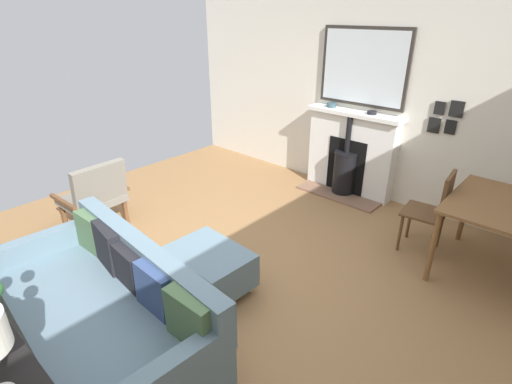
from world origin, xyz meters
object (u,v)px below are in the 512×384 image
Objects in this scene: sofa at (108,307)px; ottoman at (210,266)px; fireplace at (349,157)px; dining_chair_near_fireplace at (435,207)px; armchair_accent at (95,194)px; mantel_bowl_far at (372,112)px; dining_table at (503,214)px; mantel_bowl_near at (331,105)px.

ottoman is (-0.92, 0.08, -0.09)m from sofa.
fireplace reaches higher than dining_chair_near_fireplace.
sofa is at bearing 64.87° from armchair_accent.
armchair_accent is at bearing -32.82° from mantel_bowl_far.
dining_table is (-2.84, 1.89, 0.32)m from sofa.
dining_table is (0.78, 2.32, -0.50)m from mantel_bowl_near.
dining_chair_near_fireplace is (0.78, 1.16, -0.63)m from mantel_bowl_far.
mantel_bowl_far is at bearing 94.68° from fireplace.
mantel_bowl_near is 0.59m from mantel_bowl_far.
mantel_bowl_near is at bearing -173.21° from sofa.
fireplace is 0.68m from mantel_bowl_far.
sofa is 1.85m from armchair_accent.
dining_chair_near_fireplace is (-2.06, 2.99, 0.07)m from armchair_accent.
mantel_bowl_near reaches higher than armchair_accent.
sofa is (3.62, 0.43, -0.83)m from mantel_bowl_near.
fireplace is 1.58m from dining_chair_near_fireplace.
dining_chair_near_fireplace is (-0.01, -0.57, -0.14)m from dining_table.
dining_chair_near_fireplace reaches higher than sofa.
mantel_bowl_near is at bearing -90.00° from mantel_bowl_far.
dining_table is at bearing 71.34° from mantel_bowl_near.
fireplace reaches higher than armchair_accent.
armchair_accent is at bearing -23.64° from mantel_bowl_near.
armchair_accent reaches higher than dining_table.
dining_table is at bearing 136.64° from ottoman.
sofa is 2.75× the size of ottoman.
sofa is 2.28× the size of dining_chair_near_fireplace.
armchair_accent is at bearing -85.60° from ottoman.
dining_chair_near_fireplace is at bearing 66.08° from mantel_bowl_near.
sofa is 1.92× the size of dining_table.
sofa is 2.47× the size of armchair_accent.
fireplace is 2.70m from ottoman.
armchair_accent is 0.78× the size of dining_table.
mantel_bowl_near reaches higher than fireplace.
armchair_accent is at bearing -55.43° from dining_chair_near_fireplace.
mantel_bowl_far is at bearing -123.74° from dining_chair_near_fireplace.
mantel_bowl_near is 2.90m from ottoman.
fireplace is 0.63× the size of sofa.
fireplace is 1.21× the size of dining_table.
mantel_bowl_far is (0.00, 0.59, -0.01)m from mantel_bowl_near.
dining_chair_near_fireplace is at bearing 124.57° from armchair_accent.
dining_table is (-1.92, 1.81, 0.42)m from ottoman.
ottoman is at bearing 10.74° from mantel_bowl_near.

